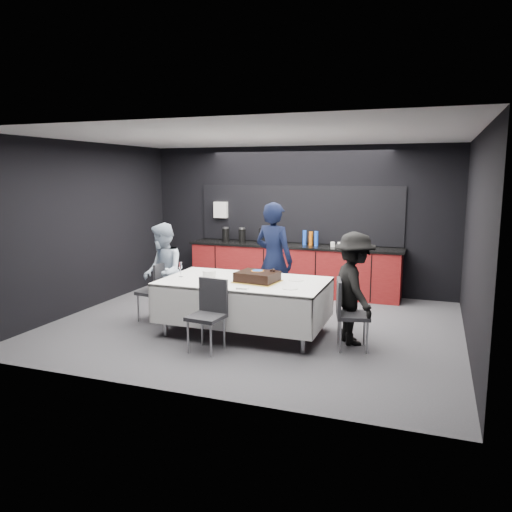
{
  "coord_description": "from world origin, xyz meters",
  "views": [
    {
      "loc": [
        2.52,
        -6.86,
        2.27
      ],
      "look_at": [
        0.0,
        0.1,
        1.05
      ],
      "focal_mm": 35.0,
      "sensor_mm": 36.0,
      "label": 1
    }
  ],
  "objects_px": {
    "party_table": "(244,290)",
    "chair_near": "(209,309)",
    "champagne_flute": "(181,266)",
    "person_left": "(163,273)",
    "cake_assembly": "(257,277)",
    "person_right": "(354,288)",
    "person_center": "(274,260)",
    "chair_left": "(157,287)",
    "plate_stack": "(209,274)",
    "chair_right": "(347,309)"
  },
  "relations": [
    {
      "from": "chair_right",
      "to": "person_center",
      "type": "relative_size",
      "value": 0.5
    },
    {
      "from": "champagne_flute",
      "to": "person_right",
      "type": "xyz_separation_m",
      "value": [
        2.49,
        0.21,
        -0.18
      ]
    },
    {
      "from": "chair_right",
      "to": "chair_near",
      "type": "distance_m",
      "value": 1.79
    },
    {
      "from": "chair_right",
      "to": "person_left",
      "type": "bearing_deg",
      "value": 173.91
    },
    {
      "from": "person_left",
      "to": "person_right",
      "type": "height_order",
      "value": "person_left"
    },
    {
      "from": "cake_assembly",
      "to": "plate_stack",
      "type": "xyz_separation_m",
      "value": [
        -0.77,
        0.07,
        -0.02
      ]
    },
    {
      "from": "cake_assembly",
      "to": "person_right",
      "type": "distance_m",
      "value": 1.33
    },
    {
      "from": "chair_near",
      "to": "person_left",
      "type": "distance_m",
      "value": 1.55
    },
    {
      "from": "champagne_flute",
      "to": "chair_near",
      "type": "height_order",
      "value": "champagne_flute"
    },
    {
      "from": "party_table",
      "to": "chair_right",
      "type": "xyz_separation_m",
      "value": [
        1.49,
        -0.15,
        -0.11
      ]
    },
    {
      "from": "person_left",
      "to": "plate_stack",
      "type": "bearing_deg",
      "value": 45.82
    },
    {
      "from": "chair_left",
      "to": "plate_stack",
      "type": "bearing_deg",
      "value": -5.41
    },
    {
      "from": "champagne_flute",
      "to": "person_left",
      "type": "height_order",
      "value": "person_left"
    },
    {
      "from": "cake_assembly",
      "to": "person_left",
      "type": "distance_m",
      "value": 1.64
    },
    {
      "from": "plate_stack",
      "to": "person_right",
      "type": "distance_m",
      "value": 2.09
    },
    {
      "from": "person_right",
      "to": "chair_near",
      "type": "bearing_deg",
      "value": 87.81
    },
    {
      "from": "person_right",
      "to": "person_left",
      "type": "bearing_deg",
      "value": 59.83
    },
    {
      "from": "chair_left",
      "to": "chair_right",
      "type": "distance_m",
      "value": 2.99
    },
    {
      "from": "cake_assembly",
      "to": "person_right",
      "type": "relative_size",
      "value": 0.42
    },
    {
      "from": "cake_assembly",
      "to": "champagne_flute",
      "type": "relative_size",
      "value": 2.86
    },
    {
      "from": "chair_left",
      "to": "party_table",
      "type": "bearing_deg",
      "value": -4.18
    },
    {
      "from": "champagne_flute",
      "to": "person_center",
      "type": "relative_size",
      "value": 0.12
    },
    {
      "from": "person_left",
      "to": "person_right",
      "type": "distance_m",
      "value": 2.95
    },
    {
      "from": "person_center",
      "to": "person_left",
      "type": "bearing_deg",
      "value": 44.77
    },
    {
      "from": "champagne_flute",
      "to": "chair_left",
      "type": "distance_m",
      "value": 0.7
    },
    {
      "from": "party_table",
      "to": "chair_near",
      "type": "distance_m",
      "value": 0.8
    },
    {
      "from": "chair_near",
      "to": "person_right",
      "type": "distance_m",
      "value": 1.95
    },
    {
      "from": "cake_assembly",
      "to": "chair_right",
      "type": "xyz_separation_m",
      "value": [
        1.28,
        -0.11,
        -0.32
      ]
    },
    {
      "from": "chair_right",
      "to": "person_right",
      "type": "distance_m",
      "value": 0.34
    },
    {
      "from": "party_table",
      "to": "champagne_flute",
      "type": "distance_m",
      "value": 1.01
    },
    {
      "from": "person_center",
      "to": "person_right",
      "type": "height_order",
      "value": "person_center"
    },
    {
      "from": "cake_assembly",
      "to": "plate_stack",
      "type": "bearing_deg",
      "value": 175.04
    },
    {
      "from": "person_right",
      "to": "cake_assembly",
      "type": "bearing_deg",
      "value": 67.46
    },
    {
      "from": "champagne_flute",
      "to": "person_center",
      "type": "distance_m",
      "value": 1.53
    },
    {
      "from": "chair_near",
      "to": "person_center",
      "type": "distance_m",
      "value": 1.82
    },
    {
      "from": "plate_stack",
      "to": "champagne_flute",
      "type": "distance_m",
      "value": 0.44
    },
    {
      "from": "chair_near",
      "to": "chair_left",
      "type": "bearing_deg",
      "value": 145.87
    },
    {
      "from": "chair_near",
      "to": "person_right",
      "type": "bearing_deg",
      "value": 26.99
    },
    {
      "from": "cake_assembly",
      "to": "chair_left",
      "type": "distance_m",
      "value": 1.74
    },
    {
      "from": "plate_stack",
      "to": "person_right",
      "type": "bearing_deg",
      "value": 2.37
    },
    {
      "from": "chair_left",
      "to": "person_right",
      "type": "xyz_separation_m",
      "value": [
        3.02,
        -0.0,
        0.22
      ]
    },
    {
      "from": "chair_left",
      "to": "champagne_flute",
      "type": "bearing_deg",
      "value": -21.67
    },
    {
      "from": "party_table",
      "to": "chair_left",
      "type": "bearing_deg",
      "value": 175.82
    },
    {
      "from": "cake_assembly",
      "to": "person_left",
      "type": "relative_size",
      "value": 0.42
    },
    {
      "from": "champagne_flute",
      "to": "party_table",
      "type": "bearing_deg",
      "value": 6.05
    },
    {
      "from": "champagne_flute",
      "to": "chair_left",
      "type": "relative_size",
      "value": 0.24
    },
    {
      "from": "plate_stack",
      "to": "chair_near",
      "type": "xyz_separation_m",
      "value": [
        0.37,
        -0.79,
        -0.3
      ]
    },
    {
      "from": "cake_assembly",
      "to": "plate_stack",
      "type": "distance_m",
      "value": 0.77
    },
    {
      "from": "plate_stack",
      "to": "champagne_flute",
      "type": "xyz_separation_m",
      "value": [
        -0.4,
        -0.12,
        0.11
      ]
    },
    {
      "from": "cake_assembly",
      "to": "person_center",
      "type": "height_order",
      "value": "person_center"
    }
  ]
}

